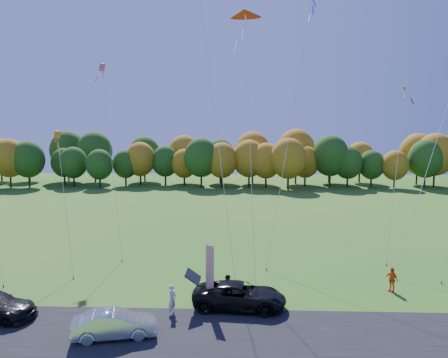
{
  "coord_description": "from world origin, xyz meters",
  "views": [
    {
      "loc": [
        1.3,
        -25.8,
        10.55
      ],
      "look_at": [
        0.0,
        6.0,
        7.0
      ],
      "focal_mm": 35.0,
      "sensor_mm": 36.0,
      "label": 1
    }
  ],
  "objects_px": {
    "person_east": "(392,280)",
    "feather_flag": "(209,269)",
    "black_suv": "(239,296)",
    "silver_sedan": "(115,324)"
  },
  "relations": [
    {
      "from": "black_suv",
      "to": "silver_sedan",
      "type": "relative_size",
      "value": 1.3
    },
    {
      "from": "black_suv",
      "to": "person_east",
      "type": "relative_size",
      "value": 3.44
    },
    {
      "from": "silver_sedan",
      "to": "person_east",
      "type": "distance_m",
      "value": 17.82
    },
    {
      "from": "silver_sedan",
      "to": "feather_flag",
      "type": "relative_size",
      "value": 1.08
    },
    {
      "from": "silver_sedan",
      "to": "feather_flag",
      "type": "height_order",
      "value": "feather_flag"
    },
    {
      "from": "person_east",
      "to": "feather_flag",
      "type": "distance_m",
      "value": 12.33
    },
    {
      "from": "black_suv",
      "to": "feather_flag",
      "type": "distance_m",
      "value": 2.43
    },
    {
      "from": "black_suv",
      "to": "feather_flag",
      "type": "height_order",
      "value": "feather_flag"
    },
    {
      "from": "black_suv",
      "to": "silver_sedan",
      "type": "height_order",
      "value": "black_suv"
    },
    {
      "from": "black_suv",
      "to": "person_east",
      "type": "height_order",
      "value": "person_east"
    }
  ]
}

